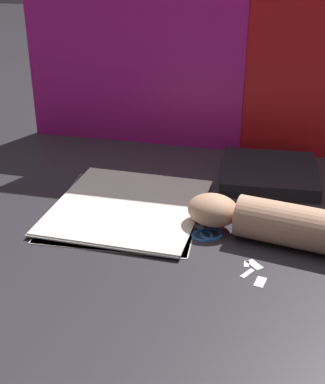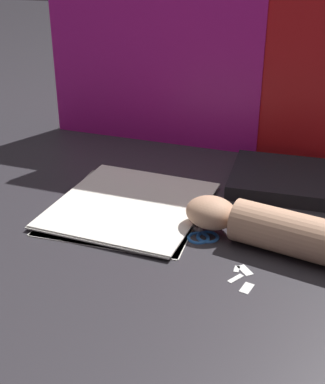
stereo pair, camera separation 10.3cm
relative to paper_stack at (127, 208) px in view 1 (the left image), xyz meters
The scene contains 11 objects.
ground_plane 0.08m from the paper_stack, 12.17° to the right, with size 6.00×6.00×0.00m, color #2D2B30.
backdrop_panel_left 0.45m from the paper_stack, 102.64° to the left, with size 0.56×0.03×0.43m.
backdrop_panel_center 0.53m from the paper_stack, 59.94° to the left, with size 0.73×0.03×0.58m.
paper_stack is the anchor object (origin of this frame).
book_closed 0.35m from the paper_stack, 37.68° to the left, with size 0.22×0.23×0.03m.
scissors 0.17m from the paper_stack, 14.54° to the right, with size 0.12×0.14×0.01m.
hand_forearm 0.31m from the paper_stack, 10.61° to the right, with size 0.35×0.14×0.08m.
paper_scrap_near 0.34m from the paper_stack, 34.29° to the right, with size 0.02×0.03×0.00m.
paper_scrap_mid 0.29m from the paper_stack, 29.49° to the right, with size 0.01×0.02×0.00m.
paper_scrap_far 0.31m from the paper_stack, 33.57° to the right, with size 0.02×0.03×0.00m.
paper_scrap_side 0.30m from the paper_stack, 28.02° to the right, with size 0.03×0.03×0.00m.
Camera 1 is at (0.20, -0.90, 0.52)m, focal length 50.00 mm.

